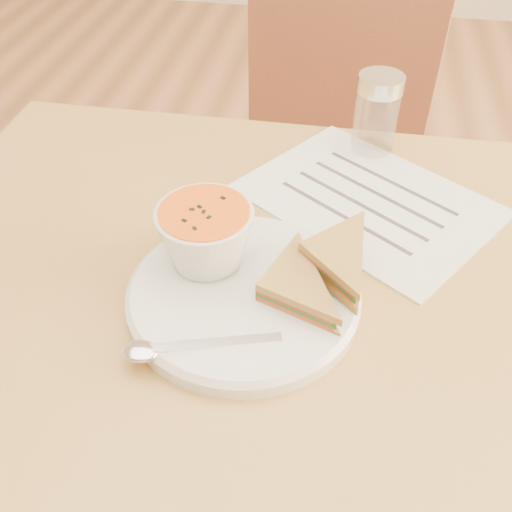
% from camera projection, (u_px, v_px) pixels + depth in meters
% --- Properties ---
extents(dining_table, '(1.00, 0.70, 0.75)m').
position_uv_depth(dining_table, '(292.00, 452.00, 0.89)').
color(dining_table, olive).
rests_on(dining_table, floor).
extents(chair_far, '(0.47, 0.47, 0.89)m').
position_uv_depth(chair_far, '(303.00, 214.00, 1.22)').
color(chair_far, brown).
rests_on(chair_far, floor).
extents(plate, '(0.28, 0.28, 0.02)m').
position_uv_depth(plate, '(244.00, 296.00, 0.62)').
color(plate, silver).
rests_on(plate, dining_table).
extents(soup_bowl, '(0.14, 0.14, 0.07)m').
position_uv_depth(soup_bowl, '(206.00, 239.00, 0.62)').
color(soup_bowl, silver).
rests_on(soup_bowl, plate).
extents(sandwich_half_a, '(0.12, 0.12, 0.03)m').
position_uv_depth(sandwich_half_a, '(255.00, 295.00, 0.59)').
color(sandwich_half_a, gold).
rests_on(sandwich_half_a, plate).
extents(sandwich_half_b, '(0.13, 0.13, 0.03)m').
position_uv_depth(sandwich_half_b, '(298.00, 253.00, 0.62)').
color(sandwich_half_b, gold).
rests_on(sandwich_half_b, plate).
extents(spoon, '(0.19, 0.09, 0.01)m').
position_uv_depth(spoon, '(196.00, 345.00, 0.55)').
color(spoon, silver).
rests_on(spoon, plate).
extents(paper_menu, '(0.38, 0.36, 0.00)m').
position_uv_depth(paper_menu, '(368.00, 199.00, 0.75)').
color(paper_menu, silver).
rests_on(paper_menu, dining_table).
extents(condiment_shaker, '(0.06, 0.06, 0.11)m').
position_uv_depth(condiment_shaker, '(376.00, 114.00, 0.81)').
color(condiment_shaker, silver).
rests_on(condiment_shaker, dining_table).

